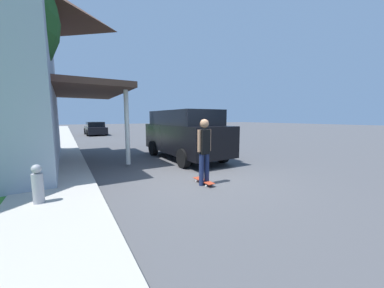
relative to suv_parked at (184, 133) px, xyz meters
name	(u,v)px	position (x,y,z in m)	size (l,w,h in m)	color
ground_plane	(200,179)	(-1.15, -3.06, -1.13)	(120.00, 120.00, 0.00)	#49494C
sidewalk	(59,157)	(-4.75, 2.94, -1.08)	(1.80, 80.00, 0.10)	#ADA89E
suv_parked	(184,133)	(0.00, 0.00, 0.00)	(2.01, 4.86, 2.10)	black
car_down_street	(95,129)	(-1.69, 16.29, -0.48)	(1.93, 4.49, 1.36)	black
skateboarder	(204,149)	(-1.35, -3.55, -0.14)	(0.41, 0.23, 1.76)	#192347
skateboard	(204,181)	(-1.31, -3.47, -1.04)	(0.21, 0.79, 0.10)	#B73D23
fire_hydrant	(38,185)	(-5.00, -3.07, -0.65)	(0.20, 0.20, 0.78)	#99999E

